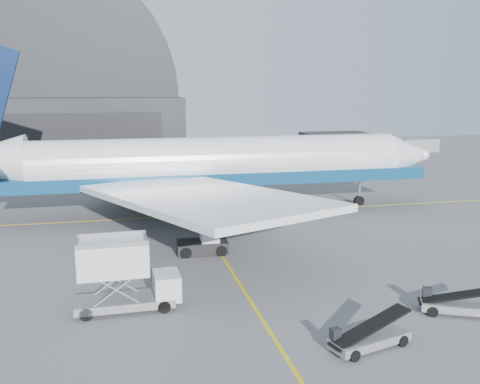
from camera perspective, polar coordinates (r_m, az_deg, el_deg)
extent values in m
plane|color=#565659|center=(39.61, -0.45, -9.18)|extent=(200.00, 200.00, 0.00)
cube|color=gold|center=(58.48, -4.70, -2.48)|extent=(80.00, 0.25, 0.02)
cube|color=gold|center=(37.79, 0.22, -10.19)|extent=(0.25, 40.00, 0.02)
cube|color=black|center=(102.52, -20.86, 6.10)|extent=(50.00, 28.00, 12.00)
cube|color=black|center=(88.71, -22.02, 4.69)|extent=(42.00, 0.40, 9.50)
cube|color=black|center=(118.44, 10.05, 4.33)|extent=(14.00, 8.00, 4.00)
cube|color=slate|center=(122.61, 18.14, 4.17)|extent=(8.00, 6.00, 2.80)
cylinder|color=white|center=(58.61, -2.09, 3.31)|extent=(39.92, 5.32, 5.32)
cone|color=white|center=(66.53, 17.26, 3.76)|extent=(4.88, 5.32, 5.32)
sphere|color=white|center=(67.67, 18.89, 3.78)|extent=(1.55, 1.55, 1.55)
cube|color=black|center=(65.80, 16.29, 4.32)|extent=(2.88, 2.44, 0.78)
cube|color=navy|center=(58.87, -2.08, 1.66)|extent=(46.58, 5.38, 1.33)
cube|color=white|center=(45.13, -4.42, -0.52)|extent=(20.45, 27.19, 1.62)
cube|color=white|center=(71.22, -7.63, 3.72)|extent=(20.45, 27.19, 1.62)
cylinder|color=gray|center=(50.34, -1.40, -1.33)|extent=(5.77, 2.99, 2.99)
cylinder|color=gray|center=(67.51, -4.42, 1.86)|extent=(5.77, 2.99, 2.99)
cylinder|color=#A5A5AA|center=(64.50, 12.61, -0.02)|extent=(0.31, 0.31, 3.11)
cylinder|color=black|center=(64.71, 12.57, -0.94)|extent=(1.22, 0.39, 1.22)
cylinder|color=black|center=(55.76, -3.60, -2.50)|extent=(1.44, 0.50, 1.44)
cylinder|color=black|center=(62.60, -4.66, -1.00)|extent=(1.44, 0.50, 1.44)
cube|color=slate|center=(34.93, -12.16, -11.33)|extent=(6.12, 2.54, 0.51)
cube|color=silver|center=(34.78, -7.82, -9.84)|extent=(1.66, 2.36, 1.62)
cube|color=black|center=(34.76, -6.57, -9.37)|extent=(0.12, 1.93, 0.91)
cube|color=silver|center=(33.94, -13.40, -6.87)|extent=(4.30, 2.61, 2.03)
cylinder|color=black|center=(34.13, -8.09, -12.01)|extent=(0.82, 0.32, 0.81)
cylinder|color=black|center=(36.09, -8.45, -10.70)|extent=(0.82, 0.32, 0.81)
cylinder|color=black|center=(34.05, -16.10, -12.42)|extent=(0.82, 0.32, 0.81)
cylinder|color=black|center=(36.01, -15.99, -11.08)|extent=(0.82, 0.32, 0.81)
cube|color=black|center=(45.25, -4.04, -5.81)|extent=(4.32, 2.52, 0.95)
cube|color=silver|center=(45.08, -3.26, -4.75)|extent=(1.56, 1.96, 0.95)
cylinder|color=black|center=(44.47, -1.99, -6.31)|extent=(0.96, 0.41, 0.95)
cylinder|color=black|center=(46.46, -2.37, -5.54)|extent=(0.96, 0.41, 0.95)
cylinder|color=black|center=(44.17, -5.80, -6.48)|extent=(0.96, 0.41, 0.95)
cylinder|color=black|center=(46.18, -6.01, -5.70)|extent=(0.96, 0.41, 0.95)
cube|color=slate|center=(30.48, 13.66, -15.04)|extent=(4.87, 2.78, 0.47)
cube|color=black|center=(30.17, 13.73, -13.79)|extent=(5.02, 2.36, 1.34)
cube|color=black|center=(29.51, 10.13, -14.67)|extent=(0.62, 0.55, 0.63)
cylinder|color=black|center=(31.16, 16.95, -14.94)|extent=(0.68, 0.42, 0.63)
cylinder|color=black|center=(32.09, 15.03, -14.04)|extent=(0.68, 0.42, 0.63)
cylinder|color=black|center=(29.06, 12.11, -16.70)|extent=(0.68, 0.42, 0.63)
cylinder|color=black|center=(30.04, 10.21, -15.64)|extent=(0.68, 0.42, 0.63)
cube|color=slate|center=(36.24, 22.50, -11.23)|extent=(4.99, 3.51, 0.49)
cube|color=black|center=(35.97, 22.59, -10.12)|extent=(5.03, 3.15, 1.38)
cube|color=black|center=(36.29, 19.34, -10.05)|extent=(0.67, 0.62, 0.65)
cylinder|color=black|center=(35.33, 19.87, -11.91)|extent=(0.70, 0.52, 0.65)
cylinder|color=black|center=(36.72, 19.58, -10.99)|extent=(0.70, 0.52, 0.65)
cube|color=#E24207|center=(38.00, -8.64, -10.19)|extent=(0.40, 0.40, 0.03)
cone|color=#E24207|center=(37.90, -8.66, -9.80)|extent=(0.40, 0.40, 0.58)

